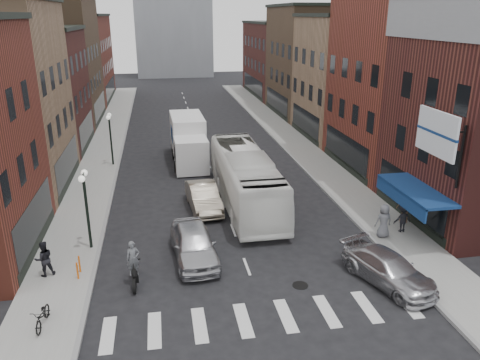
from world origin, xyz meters
The scene contains 29 objects.
ground centered at (0.00, 0.00, 0.00)m, with size 160.00×160.00×0.00m, color black.
sidewalk_left centered at (-8.50, 22.00, 0.07)m, with size 3.00×74.00×0.15m, color gray.
sidewalk_right centered at (8.50, 22.00, 0.07)m, with size 3.00×74.00×0.15m, color gray.
curb_left centered at (-7.00, 22.00, 0.00)m, with size 0.20×74.00×0.16m, color gray.
curb_right centered at (7.00, 22.00, 0.00)m, with size 0.20×74.00×0.16m, color gray.
crosswalk_stripes centered at (0.00, -3.00, 0.00)m, with size 12.00×2.20×0.01m, color silver.
bldg_left_mid_b centered at (-14.99, 24.00, 5.15)m, with size 10.30×10.20×10.30m.
bldg_left_far_a centered at (-14.99, 35.00, 6.65)m, with size 10.30×12.20×13.30m.
bldg_left_far_b centered at (-14.99, 49.00, 5.65)m, with size 10.30×16.20×11.30m.
bldg_right_mid_a centered at (15.00, 14.00, 7.15)m, with size 10.30×10.20×14.30m.
bldg_right_mid_b centered at (14.99, 24.00, 5.65)m, with size 10.30×10.20×11.30m.
bldg_right_far_a centered at (14.99, 35.00, 6.15)m, with size 10.30×12.20×12.30m.
bldg_right_far_b centered at (14.99, 49.00, 5.15)m, with size 10.30×16.20×10.30m.
awning_blue centered at (8.93, 2.50, 2.63)m, with size 1.80×5.00×0.78m.
billboard_sign centered at (8.59, 0.50, 6.13)m, with size 1.52×3.00×3.70m.
streetlamp_near centered at (-7.40, 4.00, 2.91)m, with size 0.32×1.22×4.11m.
streetlamp_far centered at (-7.40, 18.00, 2.91)m, with size 0.32×1.22×4.11m.
bike_rack centered at (-7.60, 1.30, 0.55)m, with size 0.08×0.68×0.80m.
box_truck centered at (-1.47, 18.11, 1.75)m, with size 2.61×8.20×3.55m.
motorcycle_rider centered at (-5.12, 0.34, 0.98)m, with size 0.62×2.06×2.10m.
transit_bus centered at (1.36, 8.72, 1.67)m, with size 2.80×11.97×3.33m, color white.
sedan_left_near centered at (-2.38, 2.14, 0.83)m, with size 1.96×4.87×1.66m, color #B9B9BE.
sedan_left_far centered at (-1.30, 8.24, 0.77)m, with size 1.64×4.70×1.55m, color #C1B39C.
curb_car centered at (5.83, -1.45, 0.68)m, with size 1.91×4.71×1.37m, color #AFAEB3.
parked_bicycle centered at (-8.39, -2.20, 0.57)m, with size 0.56×1.60×0.84m, color black.
ped_left_solo centered at (-9.06, 1.57, 0.98)m, with size 0.80×0.46×1.65m, color black.
ped_right_a centered at (8.85, 2.97, 0.91)m, with size 0.99×0.49×1.53m, color black.
ped_right_b centered at (9.60, 4.06, 1.04)m, with size 1.05×0.52×1.78m, color #92694A.
ped_right_c centered at (7.56, 2.58, 1.05)m, with size 0.88×0.57×1.80m, color slate.
Camera 1 is at (-3.68, -18.01, 11.20)m, focal length 35.00 mm.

